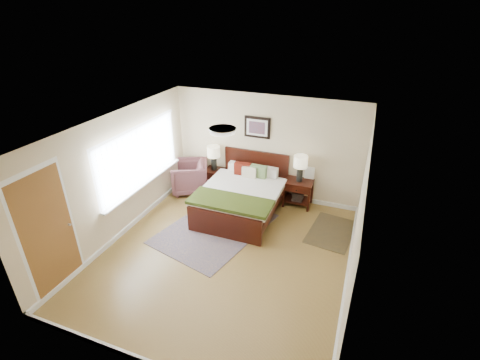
% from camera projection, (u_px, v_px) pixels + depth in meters
% --- Properties ---
extents(floor, '(5.00, 5.00, 0.00)m').
position_uv_depth(floor, '(225.00, 253.00, 6.64)').
color(floor, olive).
rests_on(floor, ground).
extents(back_wall, '(4.50, 0.04, 2.50)m').
position_uv_depth(back_wall, '(266.00, 147.00, 8.15)').
color(back_wall, beige).
rests_on(back_wall, ground).
extents(front_wall, '(4.50, 0.04, 2.50)m').
position_uv_depth(front_wall, '(138.00, 297.00, 3.99)').
color(front_wall, beige).
rests_on(front_wall, ground).
extents(left_wall, '(0.04, 5.00, 2.50)m').
position_uv_depth(left_wall, '(118.00, 176.00, 6.79)').
color(left_wall, beige).
rests_on(left_wall, ground).
extents(right_wall, '(0.04, 5.00, 2.50)m').
position_uv_depth(right_wall, '(358.00, 222.00, 5.36)').
color(right_wall, beige).
rests_on(right_wall, ground).
extents(ceiling, '(4.50, 5.00, 0.02)m').
position_uv_depth(ceiling, '(222.00, 128.00, 5.50)').
color(ceiling, white).
rests_on(ceiling, back_wall).
extents(window, '(0.11, 2.72, 1.32)m').
position_uv_depth(window, '(141.00, 157.00, 7.29)').
color(window, silver).
rests_on(window, left_wall).
extents(door, '(0.06, 1.00, 2.18)m').
position_uv_depth(door, '(48.00, 233.00, 5.40)').
color(door, silver).
rests_on(door, ground).
extents(ceil_fixture, '(0.44, 0.44, 0.08)m').
position_uv_depth(ceil_fixture, '(222.00, 130.00, 5.52)').
color(ceil_fixture, white).
rests_on(ceil_fixture, ceiling).
extents(bed, '(1.72, 2.08, 1.12)m').
position_uv_depth(bed, '(242.00, 193.00, 7.70)').
color(bed, black).
rests_on(bed, ground).
extents(wall_art, '(0.62, 0.05, 0.50)m').
position_uv_depth(wall_art, '(257.00, 127.00, 7.98)').
color(wall_art, black).
rests_on(wall_art, back_wall).
extents(nightstand_left, '(0.47, 0.43, 0.56)m').
position_uv_depth(nightstand_left, '(214.00, 174.00, 8.71)').
color(nightstand_left, black).
rests_on(nightstand_left, ground).
extents(nightstand_right, '(0.64, 0.48, 0.63)m').
position_uv_depth(nightstand_right, '(298.00, 191.00, 8.06)').
color(nightstand_right, black).
rests_on(nightstand_right, ground).
extents(lamp_left, '(0.31, 0.31, 0.61)m').
position_uv_depth(lamp_left, '(214.00, 154.00, 8.48)').
color(lamp_left, black).
rests_on(lamp_left, nightstand_left).
extents(lamp_right, '(0.31, 0.31, 0.61)m').
position_uv_depth(lamp_right, '(301.00, 164.00, 7.77)').
color(lamp_right, black).
rests_on(lamp_right, nightstand_right).
extents(armchair, '(1.15, 1.13, 0.79)m').
position_uv_depth(armchair, '(190.00, 177.00, 8.69)').
color(armchair, brown).
rests_on(armchair, ground).
extents(rug_persian, '(2.27, 2.78, 0.01)m').
position_uv_depth(rug_persian, '(215.00, 228.00, 7.37)').
color(rug_persian, '#0D1A45').
rests_on(rug_persian, ground).
extents(rug_navy, '(1.00, 1.37, 0.01)m').
position_uv_depth(rug_navy, '(331.00, 232.00, 7.26)').
color(rug_navy, black).
rests_on(rug_navy, ground).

